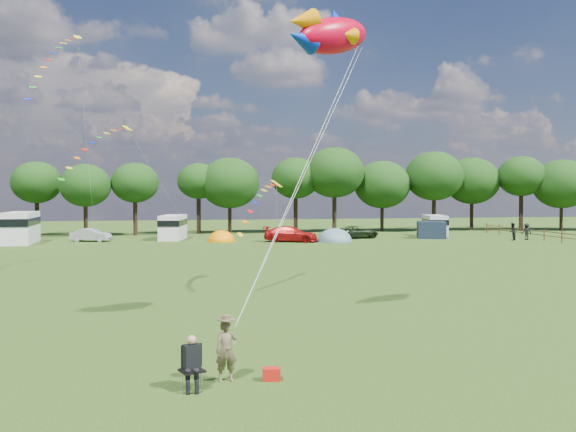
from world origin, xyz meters
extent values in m
plane|color=black|center=(0.00, 0.00, 0.00)|extent=(180.00, 180.00, 0.00)
cylinder|color=black|center=(-20.03, 56.31, 1.95)|extent=(0.47, 0.47, 3.90)
ellipsoid|color=black|center=(-20.03, 56.31, 6.00)|extent=(5.58, 5.58, 4.74)
cylinder|color=black|center=(-14.36, 53.27, 1.78)|extent=(0.44, 0.44, 3.56)
ellipsoid|color=black|center=(-14.36, 53.27, 5.64)|extent=(5.56, 5.56, 4.73)
cylinder|color=black|center=(-9.09, 54.23, 1.98)|extent=(0.47, 0.47, 3.95)
ellipsoid|color=black|center=(-9.09, 54.23, 5.95)|extent=(5.33, 5.33, 4.53)
cylinder|color=black|center=(-1.92, 56.03, 2.17)|extent=(0.50, 0.50, 4.33)
ellipsoid|color=black|center=(-1.92, 56.03, 6.19)|extent=(4.95, 4.95, 4.21)
cylinder|color=black|center=(1.70, 55.56, 1.66)|extent=(0.43, 0.43, 3.31)
ellipsoid|color=black|center=(1.70, 55.56, 5.95)|extent=(7.03, 7.03, 5.98)
cylinder|color=black|center=(9.66, 55.80, 2.18)|extent=(0.50, 0.50, 4.36)
ellipsoid|color=black|center=(9.66, 55.80, 6.56)|extent=(5.84, 5.84, 4.97)
cylinder|color=black|center=(14.25, 54.92, 2.27)|extent=(0.51, 0.51, 4.55)
ellipsoid|color=black|center=(14.25, 54.92, 7.23)|extent=(7.15, 7.15, 6.08)
cylinder|color=black|center=(20.49, 55.63, 1.61)|extent=(0.42, 0.42, 3.21)
ellipsoid|color=black|center=(20.49, 55.63, 5.80)|extent=(6.90, 6.90, 5.86)
cylinder|color=black|center=(26.98, 54.96, 2.09)|extent=(0.48, 0.48, 4.17)
ellipsoid|color=black|center=(26.98, 54.96, 6.86)|extent=(7.16, 7.16, 6.09)
cylinder|color=black|center=(32.97, 56.89, 1.83)|extent=(0.45, 0.45, 3.66)
ellipsoid|color=black|center=(32.97, 56.89, 6.31)|extent=(7.05, 7.05, 5.99)
cylinder|color=black|center=(38.41, 54.37, 2.32)|extent=(0.52, 0.52, 4.65)
ellipsoid|color=black|center=(38.41, 54.37, 6.88)|extent=(5.96, 5.96, 5.06)
cylinder|color=black|center=(43.16, 53.04, 1.59)|extent=(0.42, 0.42, 3.19)
ellipsoid|color=black|center=(43.16, 53.04, 5.89)|extent=(7.23, 7.23, 6.14)
cylinder|color=#472D19|center=(32.00, 36.00, 0.60)|extent=(0.12, 0.12, 1.20)
cylinder|color=#472D19|center=(32.00, 34.50, 0.95)|extent=(0.08, 3.00, 0.08)
cylinder|color=#472D19|center=(32.00, 34.50, 0.55)|extent=(0.08, 3.00, 0.08)
cylinder|color=#472D19|center=(32.00, 39.00, 0.60)|extent=(0.12, 0.12, 1.20)
cylinder|color=#472D19|center=(32.00, 37.50, 0.95)|extent=(0.08, 3.00, 0.08)
cylinder|color=#472D19|center=(32.00, 37.50, 0.55)|extent=(0.08, 3.00, 0.08)
cylinder|color=#472D19|center=(32.00, 42.00, 0.60)|extent=(0.12, 0.12, 1.20)
cylinder|color=#472D19|center=(32.00, 40.50, 0.95)|extent=(0.08, 3.00, 0.08)
cylinder|color=#472D19|center=(32.00, 40.50, 0.55)|extent=(0.08, 3.00, 0.08)
cylinder|color=#472D19|center=(32.00, 45.00, 0.60)|extent=(0.12, 0.12, 1.20)
cylinder|color=#472D19|center=(32.00, 43.50, 0.95)|extent=(0.08, 3.00, 0.08)
cylinder|color=#472D19|center=(32.00, 43.50, 0.55)|extent=(0.08, 3.00, 0.08)
cylinder|color=#472D19|center=(32.00, 48.00, 0.60)|extent=(0.12, 0.12, 1.20)
cylinder|color=#472D19|center=(32.00, 46.50, 0.95)|extent=(0.08, 3.00, 0.08)
cylinder|color=#472D19|center=(32.00, 46.50, 0.55)|extent=(0.08, 3.00, 0.08)
cylinder|color=#472D19|center=(32.00, 51.00, 0.60)|extent=(0.12, 0.12, 1.20)
cylinder|color=#472D19|center=(32.00, 49.50, 0.95)|extent=(0.08, 3.00, 0.08)
cylinder|color=#472D19|center=(32.00, 49.50, 0.55)|extent=(0.08, 3.00, 0.08)
imported|color=#93979C|center=(-12.99, 46.23, 0.65)|extent=(3.92, 2.28, 1.30)
imported|color=#A31110|center=(6.52, 42.24, 0.77)|extent=(5.57, 3.74, 1.54)
imported|color=black|center=(14.24, 45.50, 0.66)|extent=(5.21, 3.28, 1.32)
cube|color=silver|center=(-19.36, 45.08, 1.51)|extent=(2.64, 6.06, 3.01)
cube|color=black|center=(-19.36, 45.08, 2.12)|extent=(2.69, 6.18, 0.71)
cylinder|color=black|center=(-19.34, 43.19, 0.42)|extent=(0.85, 0.32, 0.85)
cylinder|color=black|center=(-19.39, 46.98, 0.42)|extent=(0.85, 0.32, 0.85)
cube|color=silver|center=(-4.93, 47.48, 1.26)|extent=(3.04, 5.37, 2.53)
cube|color=black|center=(-4.93, 47.48, 1.78)|extent=(3.10, 5.47, 0.60)
cylinder|color=black|center=(-5.22, 45.92, 0.36)|extent=(0.75, 0.39, 0.71)
cylinder|color=black|center=(-4.64, 49.05, 0.36)|extent=(0.75, 0.39, 0.71)
cube|color=#BABBBD|center=(23.55, 46.63, 1.17)|extent=(2.90, 5.00, 2.35)
cube|color=black|center=(23.55, 46.63, 1.65)|extent=(2.96, 5.10, 0.56)
cylinder|color=black|center=(23.25, 45.18, 0.33)|extent=(0.70, 0.37, 0.66)
cylinder|color=black|center=(23.84, 48.08, 0.33)|extent=(0.70, 0.37, 0.66)
ellipsoid|color=orange|center=(-0.18, 44.03, 0.02)|extent=(2.69, 3.09, 2.21)
cylinder|color=orange|center=(-0.18, 44.03, 0.04)|extent=(2.82, 2.82, 0.08)
ellipsoid|color=slate|center=(10.88, 41.72, 0.02)|extent=(3.40, 3.90, 2.65)
cylinder|color=slate|center=(10.88, 41.72, 0.04)|extent=(3.57, 3.57, 0.08)
cube|color=#151F2F|center=(22.05, 44.08, 0.90)|extent=(3.44, 3.08, 1.80)
imported|color=brown|center=(-3.66, -2.80, 0.83)|extent=(0.64, 0.45, 1.65)
cylinder|color=#99999E|center=(-4.84, -3.65, 0.25)|extent=(0.02, 0.02, 0.51)
cylinder|color=#99999E|center=(-4.36, -3.65, 0.25)|extent=(0.02, 0.02, 0.51)
cylinder|color=#99999E|center=(-4.84, -3.17, 0.25)|extent=(0.02, 0.02, 0.51)
cylinder|color=#99999E|center=(-4.36, -3.17, 0.25)|extent=(0.02, 0.02, 0.51)
cube|color=black|center=(-4.60, -3.41, 0.51)|extent=(0.73, 0.72, 0.05)
cube|color=black|center=(-4.60, -3.14, 0.82)|extent=(0.55, 0.25, 0.60)
cube|color=black|center=(-4.60, -3.36, 0.86)|extent=(0.48, 0.39, 0.64)
sphere|color=tan|center=(-4.60, -3.39, 1.30)|extent=(0.24, 0.24, 0.24)
cube|color=#B0150D|center=(-2.46, -2.95, 0.17)|extent=(0.51, 0.36, 0.34)
ellipsoid|color=#BE001B|center=(0.87, 3.45, 10.89)|extent=(3.64, 2.68, 1.98)
ellipsoid|color=#D3DA00|center=(0.87, 3.45, 10.73)|extent=(2.28, 1.66, 1.09)
cone|color=orange|center=(-0.47, 2.78, 11.20)|extent=(1.48, 1.32, 1.04)
cone|color=#0524B1|center=(-0.47, 2.78, 10.58)|extent=(1.48, 1.32, 1.04)
cone|color=#0524B1|center=(0.97, 3.50, 11.53)|extent=(1.04, 1.12, 0.89)
sphere|color=white|center=(1.77, 4.31, 11.07)|extent=(0.33, 0.33, 0.33)
sphere|color=black|center=(1.82, 4.39, 11.07)|extent=(0.17, 0.17, 0.17)
cube|color=gold|center=(-12.08, 31.86, 16.88)|extent=(0.66, 0.62, 0.32)
cube|color=red|center=(-12.35, 31.36, 16.65)|extent=(0.52, 0.37, 0.09)
cube|color=orange|center=(-12.62, 30.87, 16.39)|extent=(0.52, 0.37, 0.10)
cube|color=yellow|center=(-12.89, 30.37, 16.04)|extent=(0.52, 0.36, 0.11)
cube|color=#198C1E|center=(-13.16, 29.88, 15.62)|extent=(0.52, 0.36, 0.12)
cube|color=#0C1EB2|center=(-13.43, 29.38, 15.11)|extent=(0.51, 0.36, 0.12)
cube|color=red|center=(-13.70, 28.89, 14.53)|extent=(0.51, 0.35, 0.13)
cube|color=orange|center=(-13.97, 28.39, 13.86)|extent=(0.51, 0.35, 0.14)
cube|color=yellow|center=(-14.24, 27.90, 13.12)|extent=(0.51, 0.34, 0.15)
cube|color=#198C1E|center=(-14.51, 27.40, 12.29)|extent=(0.51, 0.34, 0.15)
cube|color=#0C1EB2|center=(-14.78, 26.91, 11.39)|extent=(0.50, 0.33, 0.16)
cube|color=#DACF08|center=(-7.98, 24.66, 9.32)|extent=(0.70, 0.73, 0.35)
cube|color=red|center=(-8.38, 24.21, 9.21)|extent=(0.44, 0.55, 0.10)
cube|color=orange|center=(-8.79, 23.76, 9.06)|extent=(0.43, 0.55, 0.11)
cube|color=yellow|center=(-9.19, 23.31, 8.83)|extent=(0.43, 0.55, 0.12)
cube|color=#198C1E|center=(-9.60, 22.86, 8.52)|extent=(0.43, 0.55, 0.13)
cube|color=#0C1EB2|center=(-10.00, 22.41, 8.14)|extent=(0.42, 0.54, 0.13)
cube|color=red|center=(-10.41, 21.96, 7.67)|extent=(0.42, 0.54, 0.14)
cube|color=orange|center=(-10.81, 21.51, 7.12)|extent=(0.41, 0.54, 0.15)
cube|color=yellow|center=(-11.22, 21.06, 6.49)|extent=(0.41, 0.54, 0.16)
cube|color=#198C1E|center=(-11.62, 20.61, 5.78)|extent=(0.40, 0.53, 0.16)
cube|color=gold|center=(0.73, 15.53, 5.50)|extent=(0.80, 0.86, 0.42)
cube|color=red|center=(0.41, 14.99, 5.43)|extent=(0.47, 0.68, 0.12)
cube|color=orange|center=(0.10, 14.45, 5.32)|extent=(0.47, 0.67, 0.13)
cube|color=yellow|center=(-0.22, 13.91, 5.13)|extent=(0.47, 0.67, 0.14)
cube|color=#198C1E|center=(-0.53, 13.37, 4.86)|extent=(0.46, 0.67, 0.15)
cube|color=#0C1EB2|center=(-0.85, 12.83, 4.50)|extent=(0.46, 0.67, 0.16)
cube|color=red|center=(-1.16, 12.29, 4.07)|extent=(0.45, 0.67, 0.17)
cube|color=orange|center=(-1.48, 11.75, 3.56)|extent=(0.45, 0.66, 0.18)
cube|color=yellow|center=(-1.79, 11.21, 2.97)|extent=(0.44, 0.66, 0.19)
imported|color=black|center=(29.08, 40.00, 0.90)|extent=(1.01, 1.00, 1.80)
imported|color=black|center=(30.80, 40.25, 0.86)|extent=(1.12, 0.53, 1.72)
camera|label=1|loc=(-5.10, -19.92, 5.17)|focal=40.00mm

